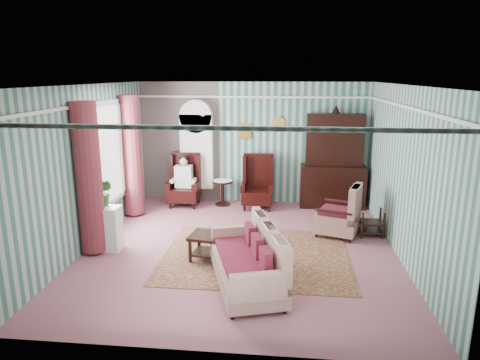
# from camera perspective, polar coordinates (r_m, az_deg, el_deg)

# --- Properties ---
(floor) EXTENTS (6.00, 6.00, 0.00)m
(floor) POSITION_cam_1_polar(r_m,az_deg,el_deg) (7.86, 0.07, -9.08)
(floor) COLOR #99595D
(floor) RESTS_ON ground
(room_shell) EXTENTS (5.53, 6.02, 2.91)m
(room_shell) POSITION_cam_1_polar(r_m,az_deg,el_deg) (7.57, -4.46, 5.80)
(room_shell) COLOR #3B6B63
(room_shell) RESTS_ON ground
(bookcase) EXTENTS (0.80, 0.28, 2.24)m
(bookcase) POSITION_cam_1_polar(r_m,az_deg,el_deg) (10.43, -5.75, 3.09)
(bookcase) COLOR silver
(bookcase) RESTS_ON floor
(dresser_hutch) EXTENTS (1.50, 0.56, 2.36)m
(dresser_hutch) POSITION_cam_1_polar(r_m,az_deg,el_deg) (10.16, 12.39, 2.89)
(dresser_hutch) COLOR black
(dresser_hutch) RESTS_ON floor
(wingback_left) EXTENTS (0.76, 0.80, 1.25)m
(wingback_left) POSITION_cam_1_polar(r_m,az_deg,el_deg) (10.22, -7.48, -0.03)
(wingback_left) COLOR black
(wingback_left) RESTS_ON floor
(wingback_right) EXTENTS (0.76, 0.80, 1.25)m
(wingback_right) POSITION_cam_1_polar(r_m,az_deg,el_deg) (9.97, 2.35, -0.28)
(wingback_right) COLOR black
(wingback_right) RESTS_ON floor
(seated_woman) EXTENTS (0.44, 0.40, 1.18)m
(seated_woman) POSITION_cam_1_polar(r_m,az_deg,el_deg) (10.23, -7.48, -0.22)
(seated_woman) COLOR silver
(seated_woman) RESTS_ON floor
(round_side_table) EXTENTS (0.50, 0.50, 0.60)m
(round_side_table) POSITION_cam_1_polar(r_m,az_deg,el_deg) (10.28, -2.35, -1.71)
(round_side_table) COLOR black
(round_side_table) RESTS_ON floor
(nest_table) EXTENTS (0.45, 0.38, 0.54)m
(nest_table) POSITION_cam_1_polar(r_m,az_deg,el_deg) (8.74, 17.10, -5.40)
(nest_table) COLOR black
(nest_table) RESTS_ON floor
(plant_stand) EXTENTS (0.55, 0.35, 0.80)m
(plant_stand) POSITION_cam_1_polar(r_m,az_deg,el_deg) (8.03, -17.55, -6.18)
(plant_stand) COLOR white
(plant_stand) RESTS_ON floor
(rug) EXTENTS (3.20, 2.60, 0.01)m
(rug) POSITION_cam_1_polar(r_m,az_deg,el_deg) (7.56, 2.14, -10.01)
(rug) COLOR #461F17
(rug) RESTS_ON floor
(sofa) EXTENTS (1.51, 2.10, 1.00)m
(sofa) POSITION_cam_1_polar(r_m,az_deg,el_deg) (6.36, 0.80, -9.94)
(sofa) COLOR #C2B196
(sofa) RESTS_ON floor
(floral_armchair) EXTENTS (1.02, 1.05, 0.86)m
(floral_armchair) POSITION_cam_1_polar(r_m,az_deg,el_deg) (8.55, 12.89, -4.43)
(floral_armchair) COLOR beige
(floral_armchair) RESTS_ON floor
(coffee_table) EXTENTS (0.94, 0.67, 0.44)m
(coffee_table) POSITION_cam_1_polar(r_m,az_deg,el_deg) (7.33, -3.24, -8.98)
(coffee_table) COLOR black
(coffee_table) RESTS_ON floor
(potted_plant_a) EXTENTS (0.49, 0.46, 0.44)m
(potted_plant_a) POSITION_cam_1_polar(r_m,az_deg,el_deg) (7.83, -18.81, -2.01)
(potted_plant_a) COLOR #1C5A1F
(potted_plant_a) RESTS_ON plant_stand
(potted_plant_b) EXTENTS (0.30, 0.26, 0.48)m
(potted_plant_b) POSITION_cam_1_polar(r_m,az_deg,el_deg) (7.91, -17.56, -1.63)
(potted_plant_b) COLOR #1A5219
(potted_plant_b) RESTS_ON plant_stand
(potted_plant_c) EXTENTS (0.22, 0.22, 0.38)m
(potted_plant_c) POSITION_cam_1_polar(r_m,az_deg,el_deg) (7.91, -18.31, -2.07)
(potted_plant_c) COLOR #184E19
(potted_plant_c) RESTS_ON plant_stand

